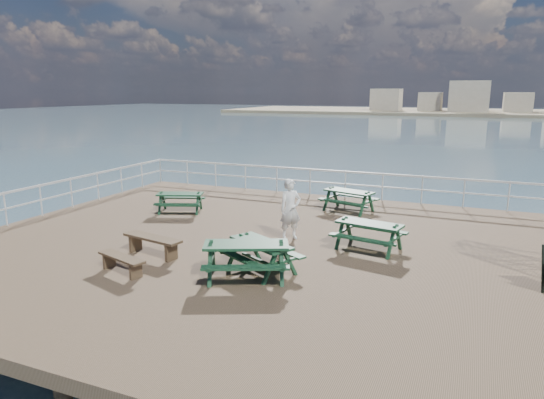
{
  "coord_description": "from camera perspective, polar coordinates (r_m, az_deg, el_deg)",
  "views": [
    {
      "loc": [
        4.67,
        -11.78,
        4.19
      ],
      "look_at": [
        -0.66,
        0.88,
        1.1
      ],
      "focal_mm": 32.0,
      "sensor_mm": 36.0,
      "label": 1
    }
  ],
  "objects": [
    {
      "name": "sea_backdrop",
      "position": [
        146.13,
        26.29,
        9.54
      ],
      "size": [
        300.0,
        300.0,
        9.2
      ],
      "color": "#42606F",
      "rests_on": "ground"
    },
    {
      "name": "ground",
      "position": [
        13.39,
        1.15,
        -6.24
      ],
      "size": [
        18.0,
        14.0,
        0.3
      ],
      "primitive_type": "cube",
      "color": "brown",
      "rests_on": "ground"
    },
    {
      "name": "person",
      "position": [
        13.84,
        2.17,
        -1.18
      ],
      "size": [
        0.75,
        0.75,
        1.76
      ],
      "primitive_type": "imported",
      "rotation": [
        0.0,
        0.0,
        0.78
      ],
      "color": "white",
      "rests_on": "ground"
    },
    {
      "name": "railing",
      "position": [
        15.47,
        4.44,
        0.25
      ],
      "size": [
        17.77,
        13.76,
        1.1
      ],
      "color": "silver",
      "rests_on": "ground"
    },
    {
      "name": "flat_bench_far",
      "position": [
        11.95,
        -17.27,
        -6.85
      ],
      "size": [
        1.48,
        0.75,
        0.42
      ],
      "rotation": [
        0.0,
        0.0,
        -0.29
      ],
      "color": "brown",
      "rests_on": "ground"
    },
    {
      "name": "flat_bench_near",
      "position": [
        12.96,
        -13.87,
        -4.81
      ],
      "size": [
        1.81,
        0.74,
        0.51
      ],
      "rotation": [
        0.0,
        0.0,
        -0.19
      ],
      "color": "brown",
      "rests_on": "ground"
    },
    {
      "name": "picnic_table_b",
      "position": [
        17.37,
        9.03,
        0.38
      ],
      "size": [
        2.05,
        1.82,
        0.84
      ],
      "rotation": [
        0.0,
        0.0,
        -0.28
      ],
      "color": "#163C20",
      "rests_on": "ground"
    },
    {
      "name": "picnic_table_d",
      "position": [
        11.49,
        -1.29,
        -5.92
      ],
      "size": [
        2.14,
        2.01,
        0.82
      ],
      "rotation": [
        0.0,
        0.0,
        -0.5
      ],
      "color": "#163C20",
      "rests_on": "ground"
    },
    {
      "name": "picnic_table_e",
      "position": [
        11.08,
        -3.05,
        -6.28
      ],
      "size": [
        2.37,
        2.18,
        0.93
      ],
      "rotation": [
        0.0,
        0.0,
        0.42
      ],
      "color": "#163C20",
      "rests_on": "ground"
    },
    {
      "name": "picnic_table_a",
      "position": [
        17.35,
        -10.76,
        0.14
      ],
      "size": [
        1.92,
        1.74,
        0.77
      ],
      "rotation": [
        0.0,
        0.0,
        0.36
      ],
      "color": "#163C20",
      "rests_on": "ground"
    },
    {
      "name": "picnic_table_c",
      "position": [
        13.28,
        11.35,
        -3.54
      ],
      "size": [
        1.96,
        1.69,
        0.84
      ],
      "rotation": [
        0.0,
        0.0,
        -0.19
      ],
      "color": "#163C20",
      "rests_on": "ground"
    }
  ]
}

